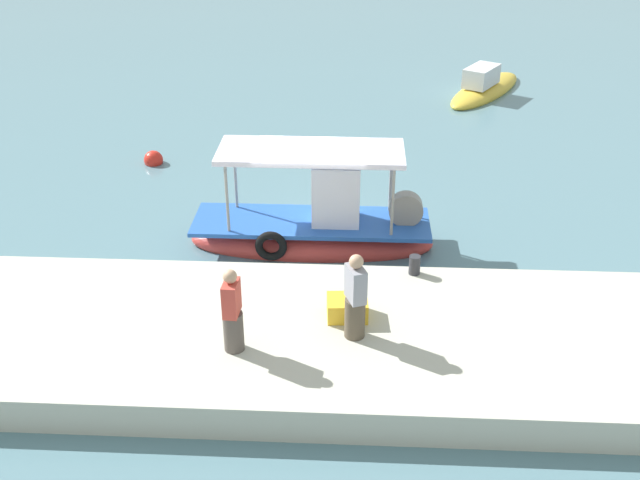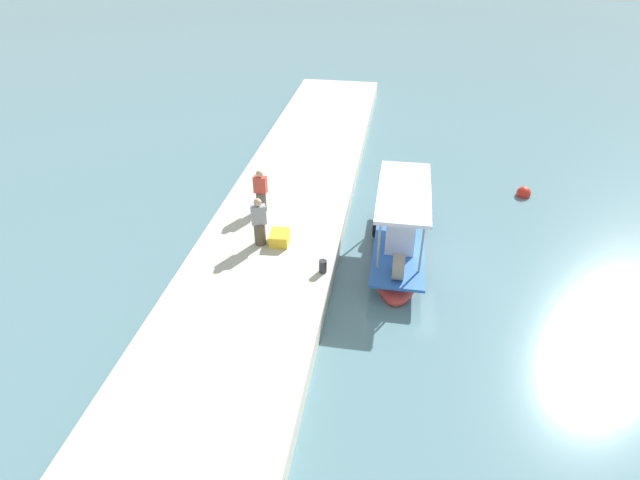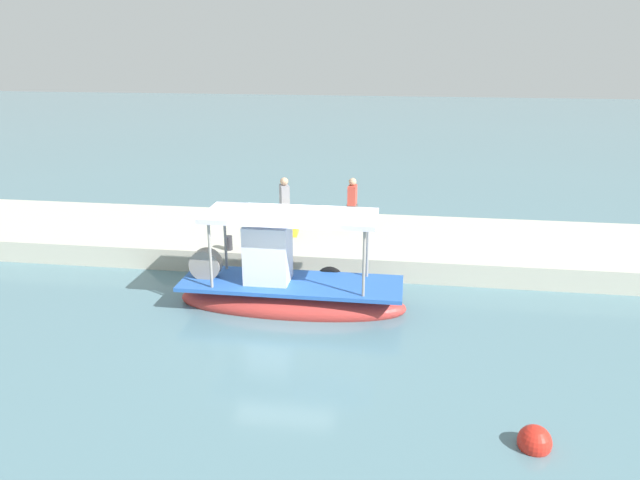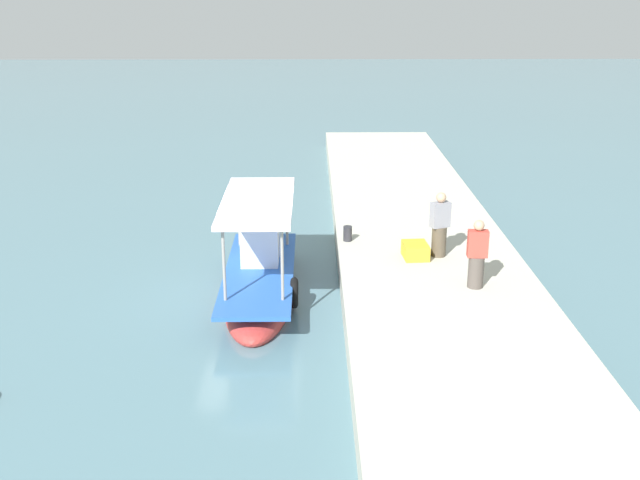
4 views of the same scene
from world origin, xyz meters
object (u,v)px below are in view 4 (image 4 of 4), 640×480
at_px(fisherman_near_bollard, 440,227).
at_px(mooring_bollard, 348,234).
at_px(main_fishing_boat, 260,276).
at_px(cargo_crate, 415,251).
at_px(fisherman_by_crate, 477,257).

xyz_separation_m(fisherman_near_bollard, mooring_bollard, (1.22, 2.29, -0.56)).
bearing_deg(main_fishing_boat, cargo_crate, -78.19).
xyz_separation_m(main_fishing_boat, mooring_bollard, (2.19, -2.26, 0.37)).
distance_m(main_fishing_boat, fisherman_near_bollard, 4.75).
distance_m(main_fishing_boat, cargo_crate, 4.04).
xyz_separation_m(main_fishing_boat, cargo_crate, (0.82, -3.94, 0.35)).
height_order(main_fishing_boat, mooring_bollard, main_fishing_boat).
height_order(main_fishing_boat, fisherman_by_crate, main_fishing_boat).
distance_m(fisherman_near_bollard, cargo_crate, 0.86).
bearing_deg(main_fishing_boat, fisherman_near_bollard, -77.99).
xyz_separation_m(main_fishing_boat, fisherman_by_crate, (-1.16, -5.07, 0.90)).
relative_size(main_fishing_boat, fisherman_by_crate, 3.59).
height_order(fisherman_near_bollard, mooring_bollard, fisherman_near_bollard).
bearing_deg(cargo_crate, mooring_bollard, 50.69).
xyz_separation_m(fisherman_near_bollard, fisherman_by_crate, (-2.13, -0.51, -0.03)).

